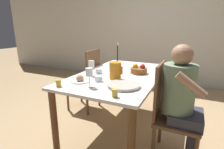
% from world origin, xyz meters
% --- Properties ---
extents(ground_plane, '(20.00, 20.00, 0.00)m').
position_xyz_m(ground_plane, '(0.00, 0.00, 0.00)').
color(ground_plane, tan).
extents(wall_back, '(10.00, 0.06, 2.60)m').
position_xyz_m(wall_back, '(0.00, 2.30, 1.30)').
color(wall_back, beige).
rests_on(wall_back, ground_plane).
extents(dining_table, '(0.97, 1.65, 0.74)m').
position_xyz_m(dining_table, '(0.00, 0.00, 0.64)').
color(dining_table, silver).
rests_on(dining_table, ground_plane).
extents(chair_person_side, '(0.42, 0.42, 0.98)m').
position_xyz_m(chair_person_side, '(0.66, -0.32, 0.50)').
color(chair_person_side, brown).
rests_on(chair_person_side, ground_plane).
extents(chair_opposite, '(0.42, 0.42, 0.98)m').
position_xyz_m(chair_opposite, '(-0.66, 0.25, 0.50)').
color(chair_opposite, brown).
rests_on(chair_opposite, ground_plane).
extents(person_seated, '(0.39, 0.41, 1.17)m').
position_xyz_m(person_seated, '(0.76, -0.33, 0.69)').
color(person_seated, '#33333D').
rests_on(person_seated, ground_plane).
extents(red_pitcher, '(0.16, 0.13, 0.19)m').
position_xyz_m(red_pitcher, '(0.04, -0.24, 0.83)').
color(red_pitcher, orange).
rests_on(red_pitcher, dining_table).
extents(wine_glass_water, '(0.07, 0.07, 0.18)m').
position_xyz_m(wine_glass_water, '(-0.28, -0.23, 0.87)').
color(wine_glass_water, white).
rests_on(wine_glass_water, dining_table).
extents(wine_glass_juice, '(0.07, 0.07, 0.19)m').
position_xyz_m(wine_glass_juice, '(-0.09, -0.59, 0.87)').
color(wine_glass_juice, white).
rests_on(wine_glass_juice, dining_table).
extents(teacup_near_person, '(0.13, 0.13, 0.06)m').
position_xyz_m(teacup_near_person, '(-0.09, -0.41, 0.76)').
color(teacup_near_person, silver).
rests_on(teacup_near_person, dining_table).
extents(teacup_across, '(0.13, 0.13, 0.06)m').
position_xyz_m(teacup_across, '(-0.26, -0.11, 0.76)').
color(teacup_across, silver).
rests_on(teacup_across, dining_table).
extents(serving_tray, '(0.33, 0.33, 0.03)m').
position_xyz_m(serving_tray, '(0.22, -0.45, 0.75)').
color(serving_tray, '#B7B2A8').
rests_on(serving_tray, dining_table).
extents(bread_plate, '(0.20, 0.20, 0.08)m').
position_xyz_m(bread_plate, '(-0.26, -0.50, 0.76)').
color(bread_plate, silver).
rests_on(bread_plate, dining_table).
extents(jam_jar_amber, '(0.06, 0.06, 0.07)m').
position_xyz_m(jam_jar_amber, '(0.25, -0.72, 0.77)').
color(jam_jar_amber, gold).
rests_on(jam_jar_amber, dining_table).
extents(jam_jar_red, '(0.06, 0.06, 0.07)m').
position_xyz_m(jam_jar_red, '(-0.36, -0.72, 0.77)').
color(jam_jar_red, gold).
rests_on(jam_jar_red, dining_table).
extents(fruit_bowl, '(0.21, 0.21, 0.12)m').
position_xyz_m(fruit_bowl, '(0.20, 0.12, 0.78)').
color(fruit_bowl, brown).
rests_on(fruit_bowl, dining_table).
extents(candlestick_tall, '(0.06, 0.06, 0.34)m').
position_xyz_m(candlestick_tall, '(-0.30, 0.60, 0.87)').
color(candlestick_tall, black).
rests_on(candlestick_tall, dining_table).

